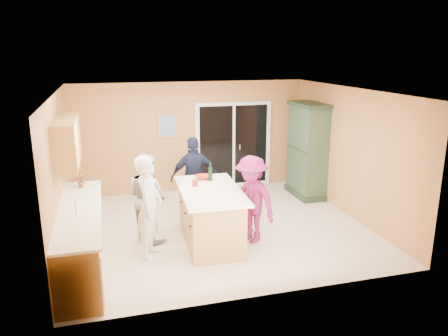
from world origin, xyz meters
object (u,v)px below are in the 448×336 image
object	(u,v)px
green_hutch	(308,151)
kitchen_island	(210,218)
woman_grey	(147,197)
woman_white	(149,207)
woman_navy	(194,177)
woman_magenta	(251,200)

from	to	relation	value
green_hutch	kitchen_island	bearing A→B (deg)	-144.77
green_hutch	woman_grey	world-z (taller)	green_hutch
kitchen_island	woman_white	world-z (taller)	woman_white
kitchen_island	green_hutch	distance (m)	3.47
woman_navy	woman_grey	bearing A→B (deg)	42.10
kitchen_island	woman_white	size ratio (longest dim) A/B	1.13
woman_navy	woman_magenta	world-z (taller)	woman_navy
woman_white	green_hutch	bearing A→B (deg)	-42.44
woman_navy	kitchen_island	bearing A→B (deg)	90.58
woman_magenta	green_hutch	bearing A→B (deg)	105.61
woman_white	woman_navy	size ratio (longest dim) A/B	1.04
woman_grey	green_hutch	bearing A→B (deg)	-101.61
kitchen_island	woman_grey	distance (m)	1.18
kitchen_island	woman_white	xyz separation A→B (m)	(-1.07, -0.22, 0.39)
woman_white	woman_grey	size ratio (longest dim) A/B	1.07
green_hutch	woman_navy	xyz separation A→B (m)	(-2.78, -0.60, -0.23)
woman_white	woman_navy	world-z (taller)	woman_white
woman_white	woman_grey	world-z (taller)	woman_white
kitchen_island	woman_magenta	bearing A→B (deg)	-6.13
kitchen_island	woman_navy	distance (m)	1.42
green_hutch	woman_white	size ratio (longest dim) A/B	1.27
kitchen_island	woman_magenta	xyz separation A→B (m)	(0.71, -0.11, 0.31)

